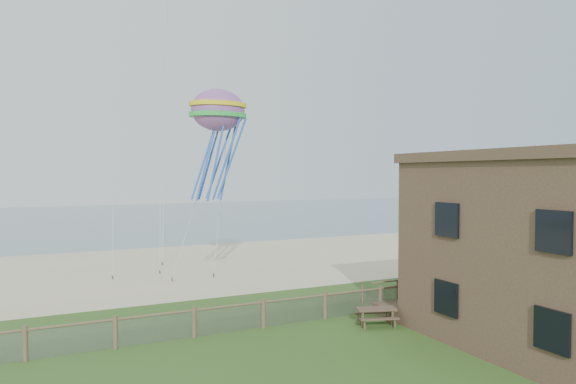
# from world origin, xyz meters

# --- Properties ---
(ground) EXTENTS (160.00, 160.00, 0.00)m
(ground) POSITION_xyz_m (0.00, 0.00, 0.00)
(ground) COLOR #34531C
(ground) RESTS_ON ground
(sand_beach) EXTENTS (72.00, 20.00, 0.02)m
(sand_beach) POSITION_xyz_m (0.00, 22.00, 0.00)
(sand_beach) COLOR #C3B98D
(sand_beach) RESTS_ON ground
(ocean) EXTENTS (160.00, 68.00, 0.02)m
(ocean) POSITION_xyz_m (0.00, 66.00, 0.00)
(ocean) COLOR slate
(ocean) RESTS_ON ground
(chainlink_fence) EXTENTS (36.20, 0.20, 1.25)m
(chainlink_fence) POSITION_xyz_m (0.00, 6.00, 0.55)
(chainlink_fence) COLOR brown
(chainlink_fence) RESTS_ON ground
(motel_deck) EXTENTS (15.00, 2.00, 0.50)m
(motel_deck) POSITION_xyz_m (13.00, 5.00, 0.25)
(motel_deck) COLOR brown
(motel_deck) RESTS_ON ground
(picnic_table) EXTENTS (2.00, 1.73, 0.71)m
(picnic_table) POSITION_xyz_m (4.52, 4.24, 0.36)
(picnic_table) COLOR brown
(picnic_table) RESTS_ON ground
(octopus_kite) EXTENTS (3.91, 3.32, 6.83)m
(octopus_kite) POSITION_xyz_m (0.64, 14.07, 8.39)
(octopus_kite) COLOR #FF2850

